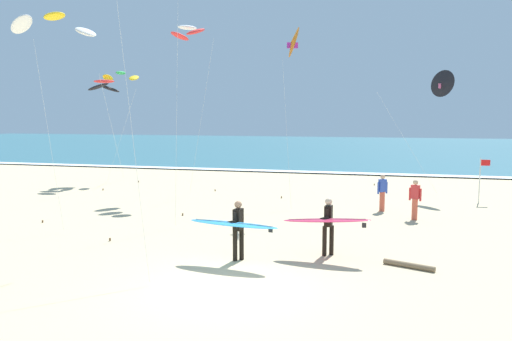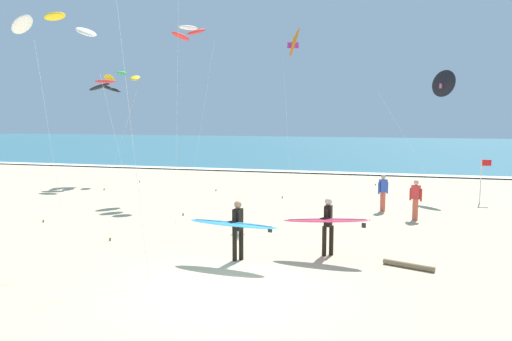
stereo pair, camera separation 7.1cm
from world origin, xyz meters
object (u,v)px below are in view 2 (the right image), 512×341
kite_delta_amber_low (293,43)px  bystander_red_top (416,200)px  kite_arc_golden_outer (55,25)px  driftwood_log (409,265)px  kite_delta_charcoal_far (443,84)px  kite_arc_emerald_close (122,76)px  kite_arc_scarlet_mid (105,86)px  lifeguard_flag (482,176)px  bystander_blue_top (383,193)px  surfer_lead (327,222)px  surfer_trailing (235,225)px  kite_arc_ivory_near (188,32)px

kite_delta_amber_low → bystander_red_top: 8.08m
kite_arc_golden_outer → driftwood_log: (11.44, -0.98, -7.01)m
kite_delta_charcoal_far → kite_arc_emerald_close: 18.80m
kite_arc_scarlet_mid → lifeguard_flag: kite_arc_scarlet_mid is taller
kite_arc_emerald_close → bystander_blue_top: size_ratio=4.30×
kite_delta_charcoal_far → bystander_blue_top: 7.53m
kite_delta_amber_low → surfer_lead: bearing=-70.8°
kite_arc_emerald_close → kite_delta_amber_low: bearing=-30.7°
kite_delta_amber_low → kite_arc_golden_outer: (-6.90, -6.03, -0.02)m
surfer_trailing → kite_arc_emerald_close: bearing=129.0°
kite_arc_ivory_near → lifeguard_flag: 15.90m
surfer_trailing → kite_arc_golden_outer: 9.22m
kite_delta_amber_low → kite_arc_emerald_close: size_ratio=1.13×
kite_arc_ivory_near → driftwood_log: kite_arc_ivory_near is taller
kite_delta_charcoal_far → bystander_blue_top: kite_delta_charcoal_far is taller
bystander_blue_top → kite_arc_ivory_near: bearing=167.2°
surfer_trailing → bystander_blue_top: size_ratio=1.66×
surfer_lead → lifeguard_flag: (5.96, 10.77, 0.22)m
bystander_red_top → bystander_blue_top: bearing=130.3°
kite_arc_scarlet_mid → kite_delta_amber_low: kite_delta_amber_low is taller
bystander_red_top → bystander_blue_top: 1.93m
driftwood_log → kite_arc_scarlet_mid: bearing=142.8°
surfer_trailing → kite_delta_amber_low: size_ratio=0.34×
driftwood_log → surfer_lead: bearing=168.5°
kite_delta_amber_low → kite_delta_charcoal_far: bearing=42.5°
kite_arc_ivory_near → bystander_blue_top: size_ratio=5.42×
kite_arc_scarlet_mid → bystander_blue_top: (16.45, -5.14, -5.07)m
bystander_red_top → kite_delta_charcoal_far: bearing=77.3°
surfer_lead → kite_arc_scarlet_mid: 20.15m
kite_delta_amber_low → bystander_red_top: kite_delta_amber_low is taller
bystander_red_top → surfer_trailing: bearing=-125.8°
kite_arc_scarlet_mid → kite_delta_amber_low: 14.08m
bystander_red_top → kite_arc_ivory_near: bearing=161.4°
surfer_lead → kite_arc_golden_outer: bearing=176.7°
kite_arc_golden_outer → bystander_red_top: (11.93, 5.47, -6.27)m
kite_arc_emerald_close → bystander_blue_top: 18.16m
kite_arc_ivory_near → surfer_trailing: bearing=-61.6°
kite_arc_golden_outer → lifeguard_flag: (15.14, 10.24, -5.82)m
lifeguard_flag → driftwood_log: size_ratio=1.53×
kite_arc_emerald_close → lifeguard_flag: 21.36m
kite_delta_amber_low → bystander_blue_top: 7.40m
kite_arc_emerald_close → kite_delta_charcoal_far: bearing=-4.0°
surfer_lead → kite_arc_scarlet_mid: bearing=139.8°
kite_arc_emerald_close → driftwood_log: kite_arc_emerald_close is taller
surfer_lead → kite_arc_emerald_close: size_ratio=0.37×
kite_delta_amber_low → bystander_red_top: (5.04, -0.56, -6.29)m
surfer_lead → kite_delta_amber_low: size_ratio=0.33×
surfer_lead → bystander_blue_top: surfer_lead is taller
kite_arc_scarlet_mid → bystander_blue_top: kite_arc_scarlet_mid is taller
surfer_lead → surfer_trailing: size_ratio=0.96×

